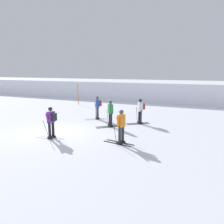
{
  "coord_description": "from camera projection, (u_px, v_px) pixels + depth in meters",
  "views": [
    {
      "loc": [
        7.99,
        -9.95,
        3.57
      ],
      "look_at": [
        2.18,
        3.08,
        0.9
      ],
      "focal_mm": 35.64,
      "sensor_mm": 36.0,
      "label": 1
    }
  ],
  "objects": [
    {
      "name": "far_snow_ridge",
      "position": [
        145.0,
        89.0,
        29.45
      ],
      "size": [
        80.0,
        9.36,
        2.19
      ],
      "primitive_type": "cube",
      "color": "white",
      "rests_on": "ground"
    },
    {
      "name": "skier_purple",
      "position": [
        51.0,
        121.0,
        11.66
      ],
      "size": [
        1.6,
        1.0,
        1.71
      ],
      "color": "silver",
      "rests_on": "ground"
    },
    {
      "name": "skier_white",
      "position": [
        140.0,
        110.0,
        14.99
      ],
      "size": [
        1.49,
        1.27,
        1.71
      ],
      "color": "black",
      "rests_on": "ground"
    },
    {
      "name": "skier_blue",
      "position": [
        98.0,
        106.0,
        16.39
      ],
      "size": [
        1.5,
        1.26,
        1.71
      ],
      "color": "silver",
      "rests_on": "ground"
    },
    {
      "name": "skier_green",
      "position": [
        110.0,
        113.0,
        14.16
      ],
      "size": [
        1.43,
        1.35,
        1.71
      ],
      "color": "black",
      "rests_on": "ground"
    },
    {
      "name": "skier_orange",
      "position": [
        121.0,
        126.0,
        10.82
      ],
      "size": [
        1.64,
        0.99,
        1.71
      ],
      "color": "black",
      "rests_on": "ground"
    },
    {
      "name": "trail_marker_pole",
      "position": [
        78.0,
        95.0,
        23.55
      ],
      "size": [
        0.06,
        0.06,
        2.13
      ],
      "primitive_type": "cylinder",
      "color": "#C65614",
      "rests_on": "ground"
    },
    {
      "name": "ground_plane",
      "position": [
        56.0,
        133.0,
        12.79
      ],
      "size": [
        120.0,
        120.0,
        0.0
      ],
      "primitive_type": "plane",
      "color": "white"
    }
  ]
}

